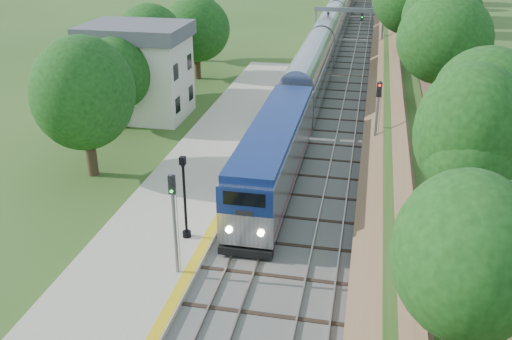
% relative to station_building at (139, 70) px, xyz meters
% --- Properties ---
extents(trackbed, '(9.50, 170.00, 0.28)m').
position_rel_station_building_xyz_m(trackbed, '(16.00, 30.00, -4.02)').
color(trackbed, '#4C4944').
rests_on(trackbed, ground).
extents(platform, '(6.40, 68.00, 0.38)m').
position_rel_station_building_xyz_m(platform, '(8.80, -14.00, -3.90)').
color(platform, '#ADA28B').
rests_on(platform, ground).
extents(yellow_stripe, '(0.55, 68.00, 0.01)m').
position_rel_station_building_xyz_m(yellow_stripe, '(11.65, -14.00, -3.70)').
color(yellow_stripe, gold).
rests_on(yellow_stripe, platform).
extents(embankment, '(10.64, 170.00, 11.70)m').
position_rel_station_building_xyz_m(embankment, '(24.35, 30.00, -2.14)').
color(embankment, brown).
rests_on(embankment, ground).
extents(station_building, '(8.60, 6.60, 8.00)m').
position_rel_station_building_xyz_m(station_building, '(0.00, 0.00, 0.00)').
color(station_building, silver).
rests_on(station_building, ground).
extents(signal_gantry, '(8.40, 0.38, 6.20)m').
position_rel_station_building_xyz_m(signal_gantry, '(16.47, 24.99, 0.73)').
color(signal_gantry, slate).
rests_on(signal_gantry, ground).
extents(trees_behind_platform, '(7.82, 53.32, 7.21)m').
position_rel_station_building_xyz_m(trees_behind_platform, '(2.83, -9.33, 0.44)').
color(trees_behind_platform, '#332316').
rests_on(trees_behind_platform, ground).
extents(train, '(2.92, 137.20, 4.30)m').
position_rel_station_building_xyz_m(train, '(14.00, 46.68, -1.89)').
color(train, black).
rests_on(train, trackbed).
extents(lamppost_far, '(0.46, 0.46, 4.69)m').
position_rel_station_building_xyz_m(lamppost_far, '(10.51, -19.68, -1.62)').
color(lamppost_far, black).
rests_on(lamppost_far, platform).
extents(signal_platform, '(0.31, 0.25, 5.27)m').
position_rel_station_building_xyz_m(signal_platform, '(11.10, -22.94, -0.47)').
color(signal_platform, slate).
rests_on(signal_platform, platform).
extents(signal_farside, '(0.34, 0.27, 6.19)m').
position_rel_station_building_xyz_m(signal_farside, '(20.20, -7.56, -0.19)').
color(signal_farside, slate).
rests_on(signal_farside, ground).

